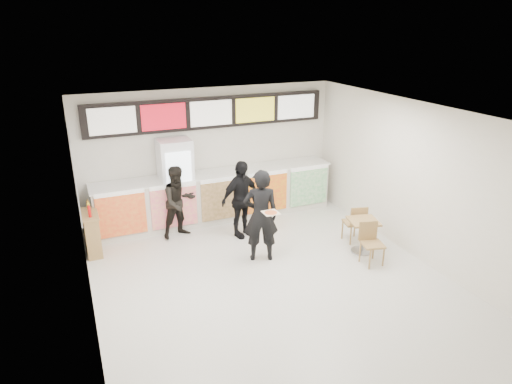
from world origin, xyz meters
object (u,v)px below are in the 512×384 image
drinks_fridge (176,184)px  condiment_ledge (92,233)px  customer_main (261,216)px  customer_left (179,202)px  service_counter (217,196)px  cafe_table (363,230)px  customer_mid (241,199)px

drinks_fridge → condiment_ledge: drinks_fridge is taller
customer_main → customer_left: bearing=-35.2°
service_counter → customer_left: customer_left is taller
service_counter → cafe_table: bearing=-51.5°
drinks_fridge → customer_left: drinks_fridge is taller
customer_mid → condiment_ledge: (-3.00, 0.42, -0.40)m
drinks_fridge → customer_left: size_ratio=1.28×
customer_main → condiment_ledge: 3.38m
drinks_fridge → customer_left: 0.61m
customer_left → customer_mid: bearing=-35.3°
condiment_ledge → service_counter: bearing=12.3°
service_counter → customer_mid: size_ratio=3.32×
service_counter → cafe_table: (2.14, -2.68, -0.10)m
service_counter → drinks_fridge: size_ratio=2.78×
drinks_fridge → customer_main: size_ratio=1.10×
service_counter → drinks_fridge: 1.03m
customer_left → cafe_table: size_ratio=1.08×
drinks_fridge → cafe_table: (3.07, -2.70, -0.52)m
customer_main → cafe_table: 2.10m
customer_mid → cafe_table: customer_mid is taller
customer_main → cafe_table: bearing=-176.4°
condiment_ledge → customer_left: bearing=2.3°
service_counter → condiment_ledge: size_ratio=5.48×
customer_left → condiment_ledge: customer_left is taller
service_counter → drinks_fridge: drinks_fridge is taller
cafe_table → service_counter: bearing=142.2°
service_counter → customer_left: size_ratio=3.55×
customer_main → customer_mid: bearing=-73.1°
drinks_fridge → cafe_table: bearing=-41.3°
customer_main → condiment_ledge: (-2.97, 1.54, -0.48)m
customer_left → customer_mid: size_ratio=0.93×
drinks_fridge → condiment_ledge: size_ratio=1.97×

